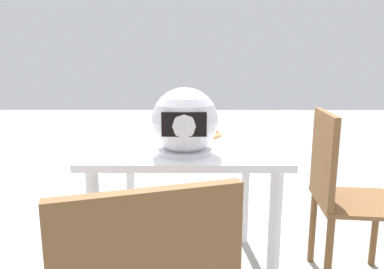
% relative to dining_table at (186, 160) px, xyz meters
% --- Properties ---
extents(dining_table, '(0.84, 0.92, 0.76)m').
position_rel_dining_table_xyz_m(dining_table, '(0.00, 0.00, 0.00)').
color(dining_table, white).
rests_on(dining_table, ground).
extents(pizza_plate, '(0.29, 0.29, 0.01)m').
position_rel_dining_table_xyz_m(pizza_plate, '(-0.06, -0.04, 0.11)').
color(pizza_plate, white).
rests_on(pizza_plate, dining_table).
extents(pizza, '(0.24, 0.24, 0.06)m').
position_rel_dining_table_xyz_m(pizza, '(-0.05, -0.04, 0.13)').
color(pizza, tan).
rests_on(pizza, pizza_plate).
extents(motorcycle_helmet, '(0.27, 0.27, 0.27)m').
position_rel_dining_table_xyz_m(motorcycle_helmet, '(0.00, 0.28, 0.24)').
color(motorcycle_helmet, silver).
rests_on(motorcycle_helmet, dining_table).
extents(chair_side, '(0.44, 0.44, 0.90)m').
position_rel_dining_table_xyz_m(chair_side, '(-0.78, 0.01, -0.15)').
color(chair_side, brown).
rests_on(chair_side, ground).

